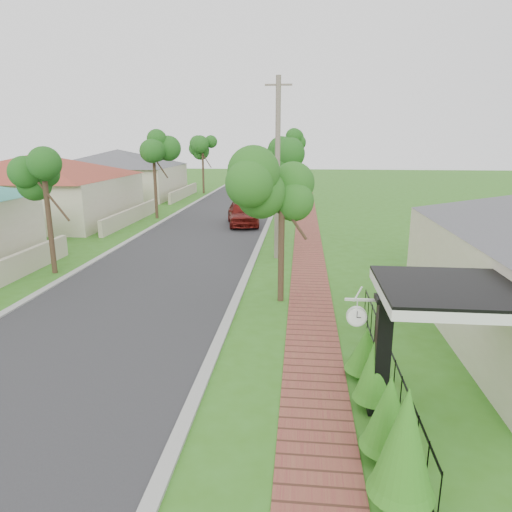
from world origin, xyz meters
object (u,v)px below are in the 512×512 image
at_px(near_tree, 282,191).
at_px(parked_car_white, 258,195).
at_px(utility_pole, 278,170).
at_px(parked_car_red, 243,213).
at_px(station_clock, 357,315).
at_px(porch_post, 382,361).

bearing_deg(near_tree, parked_car_white, 97.31).
bearing_deg(utility_pole, parked_car_red, 107.89).
distance_m(parked_car_white, station_clock, 31.52).
bearing_deg(utility_pole, parked_car_white, 98.15).
xyz_separation_m(near_tree, station_clock, (1.86, -6.12, -1.90)).
distance_m(parked_car_red, near_tree, 15.05).
bearing_deg(near_tree, utility_pole, 94.60).
bearing_deg(porch_post, parked_car_white, 100.00).
bearing_deg(near_tree, parked_car_red, 102.54).
distance_m(porch_post, station_clock, 1.04).
distance_m(porch_post, parked_car_white, 31.97).
distance_m(near_tree, station_clock, 6.67).
relative_size(parked_car_white, near_tree, 0.92).
xyz_separation_m(parked_car_white, utility_pole, (2.72, -19.00, 3.43)).
distance_m(porch_post, near_tree, 7.45).
distance_m(utility_pole, station_clock, 12.50).
bearing_deg(near_tree, porch_post, -70.19).
distance_m(near_tree, utility_pole, 5.99).
xyz_separation_m(porch_post, near_tree, (-2.35, 6.52, 2.73)).
height_order(near_tree, station_clock, near_tree).
xyz_separation_m(parked_car_red, utility_pole, (2.72, -8.43, 3.37)).
height_order(porch_post, utility_pole, utility_pole).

